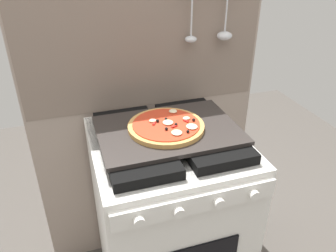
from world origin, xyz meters
The scene contains 4 objects.
kitchen_backsplash centered at (0.00, 0.33, 0.79)m, with size 1.10×0.09×1.55m.
stove centered at (0.00, 0.00, 0.45)m, with size 0.60×0.64×0.90m.
baking_tray centered at (0.00, 0.00, 0.91)m, with size 0.54×0.38×0.02m, color #2D2826.
pizza_left centered at (-0.01, 0.00, 0.93)m, with size 0.30×0.30×0.03m.
Camera 1 is at (-0.35, -1.07, 1.56)m, focal length 35.87 mm.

